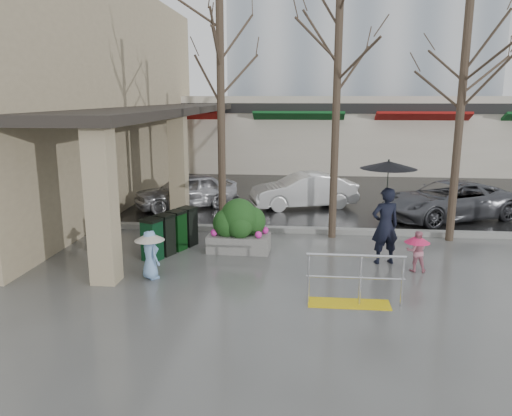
% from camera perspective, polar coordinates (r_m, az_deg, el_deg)
% --- Properties ---
extents(ground, '(120.00, 120.00, 0.00)m').
position_cam_1_polar(ground, '(11.22, 3.36, -8.19)').
color(ground, '#51514F').
rests_on(ground, ground).
extents(street_asphalt, '(120.00, 36.00, 0.01)m').
position_cam_1_polar(street_asphalt, '(32.73, 4.99, 5.61)').
color(street_asphalt, black).
rests_on(street_asphalt, ground).
extents(curb, '(120.00, 0.30, 0.15)m').
position_cam_1_polar(curb, '(15.01, 4.01, -2.50)').
color(curb, gray).
rests_on(curb, ground).
extents(near_building, '(6.00, 18.00, 8.00)m').
position_cam_1_polar(near_building, '(20.73, -21.73, 11.81)').
color(near_building, tan).
rests_on(near_building, ground).
extents(canopy_slab, '(2.80, 18.00, 0.25)m').
position_cam_1_polar(canopy_slab, '(19.20, -10.20, 11.37)').
color(canopy_slab, '#2D2823').
rests_on(canopy_slab, pillar_front).
extents(pillar_front, '(0.55, 0.55, 3.50)m').
position_cam_1_polar(pillar_front, '(11.09, -17.19, 0.43)').
color(pillar_front, tan).
rests_on(pillar_front, ground).
extents(pillar_back, '(0.55, 0.55, 3.50)m').
position_cam_1_polar(pillar_back, '(17.18, -8.86, 5.01)').
color(pillar_back, tan).
rests_on(pillar_back, ground).
extents(storefront_row, '(34.00, 6.74, 4.00)m').
position_cam_1_polar(storefront_row, '(28.56, 9.02, 8.54)').
color(storefront_row, beige).
rests_on(storefront_row, ground).
extents(handrail, '(1.90, 0.50, 1.03)m').
position_cam_1_polar(handrail, '(10.01, 10.99, -8.76)').
color(handrail, yellow).
rests_on(handrail, ground).
extents(tree_west, '(3.20, 3.20, 6.80)m').
position_cam_1_polar(tree_west, '(14.33, -4.11, 17.01)').
color(tree_west, '#382B21').
rests_on(tree_west, ground).
extents(tree_midwest, '(3.20, 3.20, 7.00)m').
position_cam_1_polar(tree_midwest, '(14.16, 9.39, 17.53)').
color(tree_midwest, '#382B21').
rests_on(tree_midwest, ground).
extents(tree_mideast, '(3.20, 3.20, 6.50)m').
position_cam_1_polar(tree_mideast, '(14.70, 22.75, 15.11)').
color(tree_mideast, '#382B21').
rests_on(tree_mideast, ground).
extents(woman, '(1.34, 1.34, 2.55)m').
position_cam_1_polar(woman, '(12.30, 14.67, 0.40)').
color(woman, black).
rests_on(woman, ground).
extents(child_pink, '(0.59, 0.59, 0.97)m').
position_cam_1_polar(child_pink, '(12.15, 17.90, -4.35)').
color(child_pink, '#CF7E92').
rests_on(child_pink, ground).
extents(child_blue, '(0.67, 0.67, 1.11)m').
position_cam_1_polar(child_blue, '(11.33, -12.03, -4.67)').
color(child_blue, '#7DA8DF').
rests_on(child_blue, ground).
extents(planter, '(1.63, 0.95, 1.41)m').
position_cam_1_polar(planter, '(13.03, -1.93, -2.10)').
color(planter, slate).
rests_on(planter, ground).
extents(news_boxes, '(1.14, 1.90, 1.06)m').
position_cam_1_polar(news_boxes, '(13.17, -9.72, -2.77)').
color(news_boxes, '#0C371C').
rests_on(news_boxes, ground).
extents(car_a, '(3.94, 3.14, 1.26)m').
position_cam_1_polar(car_a, '(18.29, -7.99, 1.95)').
color(car_a, '#BCBBC0').
rests_on(car_a, ground).
extents(car_b, '(4.05, 2.45, 1.26)m').
position_cam_1_polar(car_b, '(18.28, 5.45, 2.00)').
color(car_b, white).
rests_on(car_b, ground).
extents(car_c, '(4.99, 3.79, 1.26)m').
position_cam_1_polar(car_c, '(17.64, 21.10, 0.82)').
color(car_c, '#54555B').
rests_on(car_c, ground).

